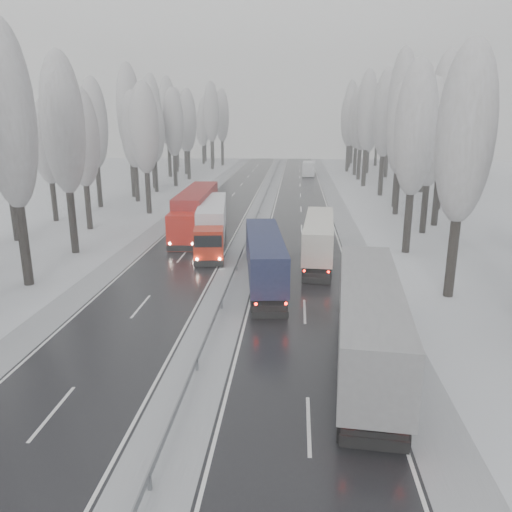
# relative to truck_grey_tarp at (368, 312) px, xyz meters

# --- Properties ---
(ground) EXTENTS (260.00, 260.00, 0.00)m
(ground) POSITION_rel_truck_grey_tarp_xyz_m (-8.19, -5.83, -2.56)
(ground) COLOR silver
(ground) RESTS_ON ground
(carriageway_right) EXTENTS (7.50, 200.00, 0.03)m
(carriageway_right) POSITION_rel_truck_grey_tarp_xyz_m (-2.94, 24.17, -2.54)
(carriageway_right) COLOR black
(carriageway_right) RESTS_ON ground
(carriageway_left) EXTENTS (7.50, 200.00, 0.03)m
(carriageway_left) POSITION_rel_truck_grey_tarp_xyz_m (-13.44, 24.17, -2.54)
(carriageway_left) COLOR black
(carriageway_left) RESTS_ON ground
(median_slush) EXTENTS (3.00, 200.00, 0.04)m
(median_slush) POSITION_rel_truck_grey_tarp_xyz_m (-8.19, 24.17, -2.54)
(median_slush) COLOR #A5A9AD
(median_slush) RESTS_ON ground
(shoulder_right) EXTENTS (2.40, 200.00, 0.04)m
(shoulder_right) POSITION_rel_truck_grey_tarp_xyz_m (2.01, 24.17, -2.54)
(shoulder_right) COLOR #A5A9AD
(shoulder_right) RESTS_ON ground
(shoulder_left) EXTENTS (2.40, 200.00, 0.04)m
(shoulder_left) POSITION_rel_truck_grey_tarp_xyz_m (-18.39, 24.17, -2.54)
(shoulder_left) COLOR #A5A9AD
(shoulder_left) RESTS_ON ground
(median_guardrail) EXTENTS (0.12, 200.00, 0.76)m
(median_guardrail) POSITION_rel_truck_grey_tarp_xyz_m (-8.19, 24.15, -1.96)
(median_guardrail) COLOR slate
(median_guardrail) RESTS_ON ground
(tree_16) EXTENTS (3.60, 3.60, 16.53)m
(tree_16) POSITION_rel_truck_grey_tarp_xyz_m (6.85, 9.83, 8.11)
(tree_16) COLOR black
(tree_16) RESTS_ON ground
(tree_18) EXTENTS (3.60, 3.60, 16.58)m
(tree_18) POSITION_rel_truck_grey_tarp_xyz_m (6.32, 21.20, 8.14)
(tree_18) COLOR black
(tree_18) RESTS_ON ground
(tree_19) EXTENTS (3.60, 3.60, 14.57)m
(tree_19) POSITION_rel_truck_grey_tarp_xyz_m (11.83, 25.20, 6.86)
(tree_19) COLOR black
(tree_19) RESTS_ON ground
(tree_20) EXTENTS (3.60, 3.60, 15.71)m
(tree_20) POSITION_rel_truck_grey_tarp_xyz_m (9.71, 29.33, 7.58)
(tree_20) COLOR black
(tree_20) RESTS_ON ground
(tree_21) EXTENTS (3.60, 3.60, 18.62)m
(tree_21) POSITION_rel_truck_grey_tarp_xyz_m (11.93, 33.33, 9.44)
(tree_21) COLOR black
(tree_21) RESTS_ON ground
(tree_22) EXTENTS (3.60, 3.60, 15.86)m
(tree_22) POSITION_rel_truck_grey_tarp_xyz_m (8.83, 39.77, 7.68)
(tree_22) COLOR black
(tree_22) RESTS_ON ground
(tree_23) EXTENTS (3.60, 3.60, 13.55)m
(tree_23) POSITION_rel_truck_grey_tarp_xyz_m (15.12, 43.77, 6.21)
(tree_23) COLOR black
(tree_23) RESTS_ON ground
(tree_24) EXTENTS (3.60, 3.60, 20.49)m
(tree_24) POSITION_rel_truck_grey_tarp_xyz_m (9.71, 45.19, 10.63)
(tree_24) COLOR black
(tree_24) RESTS_ON ground
(tree_25) EXTENTS (3.60, 3.60, 19.44)m
(tree_25) POSITION_rel_truck_grey_tarp_xyz_m (16.62, 49.19, 9.96)
(tree_25) COLOR black
(tree_25) RESTS_ON ground
(tree_26) EXTENTS (3.60, 3.60, 18.78)m
(tree_26) POSITION_rel_truck_grey_tarp_xyz_m (9.37, 55.44, 9.54)
(tree_26) COLOR black
(tree_26) RESTS_ON ground
(tree_27) EXTENTS (3.60, 3.60, 17.62)m
(tree_27) POSITION_rel_truck_grey_tarp_xyz_m (16.52, 59.44, 8.80)
(tree_27) COLOR black
(tree_27) RESTS_ON ground
(tree_28) EXTENTS (3.60, 3.60, 19.62)m
(tree_28) POSITION_rel_truck_grey_tarp_xyz_m (8.15, 66.12, 10.08)
(tree_28) COLOR black
(tree_28) RESTS_ON ground
(tree_29) EXTENTS (3.60, 3.60, 18.11)m
(tree_29) POSITION_rel_truck_grey_tarp_xyz_m (15.52, 70.12, 9.11)
(tree_29) COLOR black
(tree_29) RESTS_ON ground
(tree_30) EXTENTS (3.60, 3.60, 17.86)m
(tree_30) POSITION_rel_truck_grey_tarp_xyz_m (8.37, 75.87, 8.96)
(tree_30) COLOR black
(tree_30) RESTS_ON ground
(tree_31) EXTENTS (3.60, 3.60, 18.58)m
(tree_31) POSITION_rel_truck_grey_tarp_xyz_m (14.29, 79.87, 9.41)
(tree_31) COLOR black
(tree_31) RESTS_ON ground
(tree_32) EXTENTS (3.60, 3.60, 17.33)m
(tree_32) POSITION_rel_truck_grey_tarp_xyz_m (8.44, 83.38, 8.62)
(tree_32) COLOR black
(tree_32) RESTS_ON ground
(tree_33) EXTENTS (3.60, 3.60, 14.33)m
(tree_33) POSITION_rel_truck_grey_tarp_xyz_m (11.58, 87.38, 6.70)
(tree_33) COLOR black
(tree_33) RESTS_ON ground
(tree_34) EXTENTS (3.60, 3.60, 17.63)m
(tree_34) POSITION_rel_truck_grey_tarp_xyz_m (7.54, 90.48, 8.81)
(tree_34) COLOR black
(tree_34) RESTS_ON ground
(tree_35) EXTENTS (3.60, 3.60, 18.25)m
(tree_35) POSITION_rel_truck_grey_tarp_xyz_m (16.75, 94.48, 9.21)
(tree_35) COLOR black
(tree_35) RESTS_ON ground
(tree_36) EXTENTS (3.60, 3.60, 20.23)m
(tree_36) POSITION_rel_truck_grey_tarp_xyz_m (8.85, 100.33, 10.46)
(tree_36) COLOR black
(tree_36) RESTS_ON ground
(tree_37) EXTENTS (3.60, 3.60, 16.37)m
(tree_37) POSITION_rel_truck_grey_tarp_xyz_m (15.83, 104.33, 8.00)
(tree_37) COLOR black
(tree_37) RESTS_ON ground
(tree_38) EXTENTS (3.60, 3.60, 17.97)m
(tree_38) POSITION_rel_truck_grey_tarp_xyz_m (10.54, 110.89, 9.03)
(tree_38) COLOR black
(tree_38) RESTS_ON ground
(tree_39) EXTENTS (3.60, 3.60, 16.19)m
(tree_39) POSITION_rel_truck_grey_tarp_xyz_m (13.36, 114.89, 7.89)
(tree_39) COLOR black
(tree_39) RESTS_ON ground
(tree_56) EXTENTS (3.60, 3.60, 18.12)m
(tree_56) POSITION_rel_truck_grey_tarp_xyz_m (-22.90, 9.87, 9.12)
(tree_56) COLOR black
(tree_56) RESTS_ON ground
(tree_58) EXTENTS (3.60, 3.60, 17.21)m
(tree_58) POSITION_rel_truck_grey_tarp_xyz_m (-23.32, 18.73, 8.54)
(tree_58) COLOR black
(tree_58) RESTS_ON ground
(tree_59) EXTENTS (3.60, 3.60, 18.41)m
(tree_59) POSITION_rel_truck_grey_tarp_xyz_m (-31.00, 22.73, 9.31)
(tree_59) COLOR black
(tree_59) RESTS_ON ground
(tree_60) EXTENTS (3.60, 3.60, 14.84)m
(tree_60) POSITION_rel_truck_grey_tarp_xyz_m (-25.94, 28.36, 7.03)
(tree_60) COLOR black
(tree_60) RESTS_ON ground
(tree_61) EXTENTS (3.60, 3.60, 13.95)m
(tree_61) POSITION_rel_truck_grey_tarp_xyz_m (-31.71, 32.36, 6.46)
(tree_61) COLOR black
(tree_61) RESTS_ON ground
(tree_62) EXTENTS (3.60, 3.60, 16.04)m
(tree_62) POSITION_rel_truck_grey_tarp_xyz_m (-22.13, 37.89, 7.80)
(tree_62) COLOR black
(tree_62) RESTS_ON ground
(tree_63) EXTENTS (3.60, 3.60, 16.88)m
(tree_63) POSITION_rel_truck_grey_tarp_xyz_m (-30.04, 41.89, 8.33)
(tree_63) COLOR black
(tree_63) RESTS_ON ground
(tree_64) EXTENTS (3.60, 3.60, 15.42)m
(tree_64) POSITION_rel_truck_grey_tarp_xyz_m (-26.45, 46.88, 7.40)
(tree_64) COLOR black
(tree_64) RESTS_ON ground
(tree_65) EXTENTS (3.60, 3.60, 19.48)m
(tree_65) POSITION_rel_truck_grey_tarp_xyz_m (-28.24, 50.88, 9.99)
(tree_65) COLOR black
(tree_65) RESTS_ON ground
(tree_66) EXTENTS (3.60, 3.60, 15.23)m
(tree_66) POSITION_rel_truck_grey_tarp_xyz_m (-26.35, 56.51, 7.28)
(tree_66) COLOR black
(tree_66) RESTS_ON ground
(tree_67) EXTENTS (3.60, 3.60, 17.09)m
(tree_67) POSITION_rel_truck_grey_tarp_xyz_m (-27.74, 60.51, 8.47)
(tree_67) COLOR black
(tree_67) RESTS_ON ground
(tree_68) EXTENTS (3.60, 3.60, 16.65)m
(tree_68) POSITION_rel_truck_grey_tarp_xyz_m (-24.77, 63.28, 8.19)
(tree_68) COLOR black
(tree_68) RESTS_ON ground
(tree_69) EXTENTS (3.60, 3.60, 19.35)m
(tree_69) POSITION_rel_truck_grey_tarp_xyz_m (-29.61, 67.28, 9.90)
(tree_69) COLOR black
(tree_69) RESTS_ON ground
(tree_70) EXTENTS (3.60, 3.60, 17.09)m
(tree_70) POSITION_rel_truck_grey_tarp_xyz_m (-24.52, 73.36, 8.47)
(tree_70) COLOR black
(tree_70) RESTS_ON ground
(tree_71) EXTENTS (3.60, 3.60, 19.61)m
(tree_71) POSITION_rel_truck_grey_tarp_xyz_m (-29.28, 77.36, 10.07)
(tree_71) COLOR black
(tree_71) RESTS_ON ground
(tree_72) EXTENTS (3.60, 3.60, 15.11)m
(tree_72) POSITION_rel_truck_grey_tarp_xyz_m (-27.12, 82.70, 7.20)
(tree_72) COLOR black
(tree_72) RESTS_ON ground
(tree_73) EXTENTS (3.60, 3.60, 17.22)m
(tree_73) POSITION_rel_truck_grey_tarp_xyz_m (-30.01, 86.70, 8.55)
(tree_73) COLOR black
(tree_73) RESTS_ON ground
(tree_74) EXTENTS (3.60, 3.60, 19.68)m
(tree_74) POSITION_rel_truck_grey_tarp_xyz_m (-23.26, 93.49, 10.11)
(tree_74) COLOR black
(tree_74) RESTS_ON ground
(tree_75) EXTENTS (3.60, 3.60, 18.60)m
(tree_75) POSITION_rel_truck_grey_tarp_xyz_m (-32.39, 97.49, 9.43)
(tree_75) COLOR black
(tree_75) RESTS_ON ground
(tree_76) EXTENTS (3.60, 3.60, 18.55)m
(tree_76) POSITION_rel_truck_grey_tarp_xyz_m (-22.24, 102.88, 9.39)
(tree_76) COLOR black
(tree_76) RESTS_ON ground
(tree_77) EXTENTS (3.60, 3.60, 14.32)m
(tree_77) POSITION_rel_truck_grey_tarp_xyz_m (-27.85, 106.88, 6.70)
(tree_77) COLOR black
(tree_77) RESTS_ON ground
(tree_78) EXTENTS (3.60, 3.60, 19.55)m
(tree_78) POSITION_rel_truck_grey_tarp_xyz_m (-25.75, 109.48, 10.03)
(tree_78) COLOR black
(tree_78) RESTS_ON ground
(tree_79) EXTENTS (3.60, 3.60, 17.07)m
(tree_79) POSITION_rel_truck_grey_tarp_xyz_m (-28.52, 113.48, 8.45)
(tree_79) COLOR black
(tree_79) RESTS_ON ground
(truck_grey_tarp) EXTENTS (4.19, 17.24, 4.39)m
(truck_grey_tarp) POSITION_rel_truck_grey_tarp_xyz_m (0.00, 0.00, 0.00)
(truck_grey_tarp) COLOR #55565B
(truck_grey_tarp) RESTS_ON ground
(truck_blue_box) EXTENTS (4.05, 14.90, 3.79)m
(truck_blue_box) POSITION_rel_truck_grey_tarp_xyz_m (-5.88, 11.80, -0.35)
(truck_blue_box) COLOR #1A2141
(truck_blue_box) RESTS_ON ground
(truck_cream_box) EXTENTS (3.14, 14.44, 3.68)m
(truck_cream_box) POSITION_rel_truck_grey_tarp_xyz_m (-1.60, 18.54, -0.41)
(truck_cream_box) COLOR #ACAA98
(truck_cream_box) RESTS_ON ground
(box_truck_distant) EXTENTS (2.82, 7.92, 2.91)m
(box_truck_distant) POSITION_rel_truck_grey_tarp_xyz_m (-1.09, 81.03, -1.08)
(box_truck_distant) COLOR silver
(box_truck_distant) RESTS_ON ground
(truck_red_white) EXTENTS (4.25, 15.39, 3.91)m
(truck_red_white) POSITION_rel_truck_grey_tarp_xyz_m (-11.52, 22.72, -0.28)
(truck_red_white) COLOR red
(truck_red_white) RESTS_ON ground
(truck_red_red) EXTENTS (3.30, 17.30, 4.42)m
(truck_red_red) POSITION_rel_truck_grey_tarp_xyz_m (-13.99, 27.19, 0.02)
(truck_red_red) COLOR red
(truck_red_red) RESTS_ON ground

